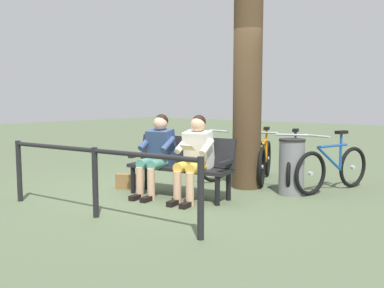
% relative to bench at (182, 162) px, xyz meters
% --- Properties ---
extents(ground_plane, '(40.00, 40.00, 0.00)m').
position_rel_bench_xyz_m(ground_plane, '(0.25, 0.14, -0.51)').
color(ground_plane, '#566647').
extents(bench, '(1.65, 0.71, 0.87)m').
position_rel_bench_xyz_m(bench, '(0.00, 0.00, 0.00)').
color(bench, black).
rests_on(bench, ground).
extents(person_reading, '(0.53, 0.80, 1.20)m').
position_rel_bench_xyz_m(person_reading, '(-0.34, 0.12, 0.16)').
color(person_reading, white).
rests_on(person_reading, ground).
extents(person_companion, '(0.53, 0.80, 1.20)m').
position_rel_bench_xyz_m(person_companion, '(0.30, 0.21, 0.16)').
color(person_companion, '#334772').
rests_on(person_companion, ground).
extents(handbag, '(0.33, 0.25, 0.24)m').
position_rel_bench_xyz_m(handbag, '(0.98, 0.23, -0.39)').
color(handbag, olive).
rests_on(handbag, ground).
extents(tree_trunk, '(0.45, 0.45, 4.02)m').
position_rel_bench_xyz_m(tree_trunk, '(-0.43, -1.09, 1.50)').
color(tree_trunk, '#4C3823').
rests_on(tree_trunk, ground).
extents(litter_bin, '(0.39, 0.39, 0.84)m').
position_rel_bench_xyz_m(litter_bin, '(-1.22, -1.09, -0.09)').
color(litter_bin, slate).
rests_on(litter_bin, ground).
extents(bicycle_silver, '(0.62, 1.63, 0.94)m').
position_rel_bench_xyz_m(bicycle_silver, '(-1.61, -1.70, -0.15)').
color(bicycle_silver, black).
rests_on(bicycle_silver, ground).
extents(bicycle_blue, '(0.69, 1.60, 0.94)m').
position_rel_bench_xyz_m(bicycle_blue, '(-0.99, -1.64, -0.15)').
color(bicycle_blue, black).
rests_on(bicycle_blue, ground).
extents(bicycle_orange, '(0.75, 1.56, 0.94)m').
position_rel_bench_xyz_m(bicycle_orange, '(-0.41, -1.74, -0.15)').
color(bicycle_orange, black).
rests_on(bicycle_orange, ground).
extents(bicycle_green, '(0.58, 1.64, 0.94)m').
position_rel_bench_xyz_m(bicycle_green, '(0.11, -1.61, -0.15)').
color(bicycle_green, black).
rests_on(bicycle_green, ground).
extents(railing_fence, '(3.01, 0.42, 0.85)m').
position_rel_bench_xyz_m(railing_fence, '(0.06, 1.52, 0.08)').
color(railing_fence, black).
rests_on(railing_fence, ground).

